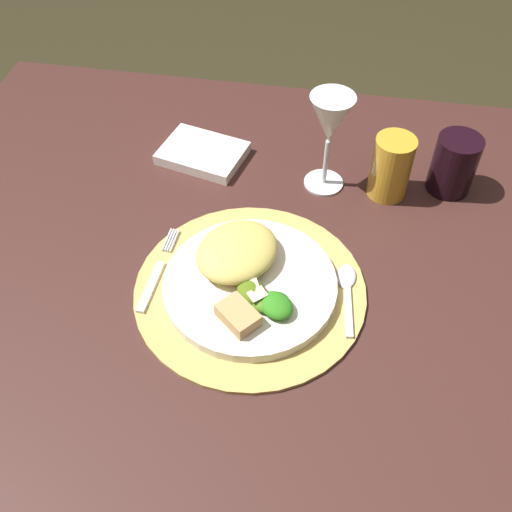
% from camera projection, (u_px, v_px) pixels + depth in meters
% --- Properties ---
extents(ground_plane, '(6.00, 6.00, 0.00)m').
position_uv_depth(ground_plane, '(259.00, 463.00, 1.44)').
color(ground_plane, '#2E2916').
extents(dining_table, '(1.21, 0.95, 0.74)m').
position_uv_depth(dining_table, '(260.00, 327.00, 1.00)').
color(dining_table, '#3C201C').
rests_on(dining_table, ground).
extents(placemat, '(0.33, 0.33, 0.01)m').
position_uv_depth(placemat, '(250.00, 290.00, 0.85)').
color(placemat, tan).
rests_on(placemat, dining_table).
extents(dinner_plate, '(0.25, 0.25, 0.02)m').
position_uv_depth(dinner_plate, '(250.00, 285.00, 0.84)').
color(dinner_plate, silver).
rests_on(dinner_plate, placemat).
extents(pasta_serving, '(0.16, 0.16, 0.04)m').
position_uv_depth(pasta_serving, '(237.00, 251.00, 0.84)').
color(pasta_serving, '#D8C15B').
rests_on(pasta_serving, dinner_plate).
extents(salad_greens, '(0.09, 0.08, 0.02)m').
position_uv_depth(salad_greens, '(268.00, 301.00, 0.80)').
color(salad_greens, '#4B6615').
rests_on(salad_greens, dinner_plate).
extents(bread_piece, '(0.07, 0.07, 0.02)m').
position_uv_depth(bread_piece, '(238.00, 315.00, 0.78)').
color(bread_piece, tan).
rests_on(bread_piece, dinner_plate).
extents(fork, '(0.02, 0.16, 0.00)m').
position_uv_depth(fork, '(157.00, 273.00, 0.86)').
color(fork, silver).
rests_on(fork, placemat).
extents(spoon, '(0.03, 0.13, 0.01)m').
position_uv_depth(spoon, '(347.00, 286.00, 0.84)').
color(spoon, silver).
rests_on(spoon, placemat).
extents(napkin, '(0.16, 0.13, 0.02)m').
position_uv_depth(napkin, '(203.00, 153.00, 1.04)').
color(napkin, white).
rests_on(napkin, dining_table).
extents(wine_glass, '(0.07, 0.07, 0.17)m').
position_uv_depth(wine_glass, '(330.00, 123.00, 0.91)').
color(wine_glass, silver).
rests_on(wine_glass, dining_table).
extents(amber_tumbler, '(0.06, 0.06, 0.11)m').
position_uv_depth(amber_tumbler, '(391.00, 167.00, 0.95)').
color(amber_tumbler, gold).
rests_on(amber_tumbler, dining_table).
extents(dark_tumbler, '(0.07, 0.07, 0.10)m').
position_uv_depth(dark_tumbler, '(454.00, 164.00, 0.96)').
color(dark_tumbler, black).
rests_on(dark_tumbler, dining_table).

